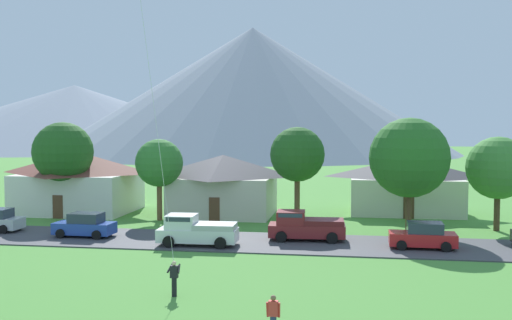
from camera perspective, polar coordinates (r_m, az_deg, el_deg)
road_strip at (r=40.83m, az=-0.16°, el=-7.84°), size 160.00×6.89×0.08m
mountain_far_west_ridge at (r=213.49m, az=-16.89°, el=4.04°), size 129.49×129.49×20.95m
mountain_east_ridge at (r=165.86m, az=-0.31°, el=6.68°), size 111.17×111.17×34.26m
house_leftmost at (r=52.63m, az=-3.13°, el=-2.29°), size 9.32×7.67×5.31m
house_left_center at (r=55.11m, az=14.09°, el=-2.30°), size 10.42×6.56×5.01m
house_right_center at (r=56.81m, az=-16.58°, el=-1.91°), size 10.54×8.57×5.50m
tree_near_left at (r=50.24m, az=-9.22°, el=-0.31°), size 3.97×3.97×6.78m
tree_left_of_center at (r=48.18m, az=22.08°, el=-0.72°), size 4.69×4.69×7.10m
tree_center at (r=47.64m, az=3.96°, el=0.51°), size 4.37×4.37×7.80m
tree_right_of_center at (r=45.09m, az=14.42°, el=0.21°), size 5.86×5.86×8.51m
tree_near_right at (r=53.73m, az=-17.93°, el=0.70°), size 5.15×5.15×8.19m
parked_car_red_west_end at (r=40.07m, az=15.64°, el=-6.99°), size 4.23×2.14×1.68m
parked_car_blue_mid_west at (r=44.21m, az=-16.01°, el=-6.01°), size 4.24×2.16×1.68m
pickup_truck_white_west_side at (r=39.74m, az=-5.77°, el=-6.68°), size 5.26×2.45×1.99m
pickup_truck_maroon_east_side at (r=41.35m, az=4.68°, el=-6.28°), size 5.29×2.51×1.99m
watcher_person at (r=23.15m, az=1.66°, el=-14.66°), size 0.56×0.24×1.68m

